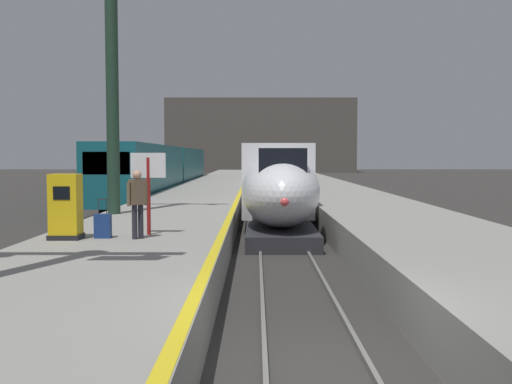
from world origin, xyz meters
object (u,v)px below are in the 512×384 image
(rolling_suitcase, at_px, (100,226))
(departure_info_board, at_px, (146,177))
(station_column_mid, at_px, (109,37))
(ticket_machine_yellow, at_px, (63,209))
(passenger_near_edge, at_px, (135,199))
(regional_train_adjacent, at_px, (162,168))
(highspeed_train_main, at_px, (268,175))

(rolling_suitcase, height_order, departure_info_board, departure_info_board)
(station_column_mid, bearing_deg, ticket_machine_yellow, -86.82)
(departure_info_board, bearing_deg, passenger_near_edge, -100.04)
(regional_train_adjacent, bearing_deg, station_column_mid, -85.11)
(regional_train_adjacent, height_order, rolling_suitcase, regional_train_adjacent)
(regional_train_adjacent, height_order, station_column_mid, station_column_mid)
(highspeed_train_main, xyz_separation_m, passenger_near_edge, (-3.79, -21.95, 0.11))
(regional_train_adjacent, relative_size, ticket_machine_yellow, 22.87)
(passenger_near_edge, relative_size, ticket_machine_yellow, 1.06)
(departure_info_board, bearing_deg, rolling_suitcase, -148.99)
(departure_info_board, bearing_deg, highspeed_train_main, 80.20)
(passenger_near_edge, height_order, ticket_machine_yellow, passenger_near_edge)
(ticket_machine_yellow, distance_m, departure_info_board, 2.19)
(rolling_suitcase, bearing_deg, ticket_machine_yellow, -168.51)
(regional_train_adjacent, height_order, passenger_near_edge, regional_train_adjacent)
(highspeed_train_main, distance_m, regional_train_adjacent, 12.88)
(station_column_mid, height_order, ticket_machine_yellow, station_column_mid)
(ticket_machine_yellow, bearing_deg, regional_train_adjacent, 94.56)
(station_column_mid, relative_size, ticket_machine_yellow, 6.51)
(ticket_machine_yellow, bearing_deg, passenger_near_edge, 1.22)
(station_column_mid, relative_size, departure_info_board, 4.91)
(highspeed_train_main, height_order, station_column_mid, station_column_mid)
(station_column_mid, bearing_deg, passenger_near_edge, -71.39)
(regional_train_adjacent, distance_m, station_column_mid, 26.30)
(ticket_machine_yellow, bearing_deg, highspeed_train_main, 75.83)
(passenger_near_edge, height_order, rolling_suitcase, passenger_near_edge)
(highspeed_train_main, relative_size, passenger_near_edge, 22.27)
(passenger_near_edge, xyz_separation_m, ticket_machine_yellow, (-1.76, -0.04, -0.25))
(highspeed_train_main, distance_m, rolling_suitcase, 22.32)
(highspeed_train_main, distance_m, ticket_machine_yellow, 22.68)
(station_column_mid, height_order, passenger_near_edge, station_column_mid)
(rolling_suitcase, xyz_separation_m, ticket_machine_yellow, (-0.86, -0.17, 0.44))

